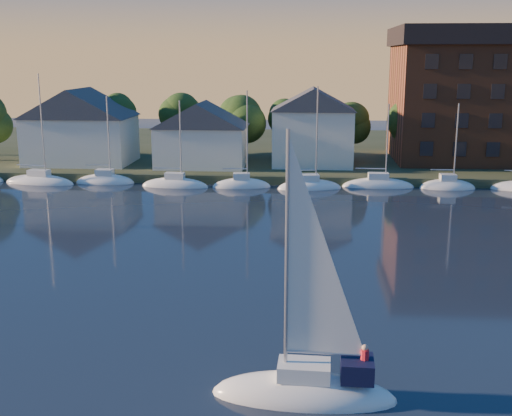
# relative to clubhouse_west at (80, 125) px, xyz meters

# --- Properties ---
(shoreline_land) EXTENTS (160.00, 50.00, 2.00)m
(shoreline_land) POSITION_rel_clubhouse_west_xyz_m (22.00, 17.00, -5.93)
(shoreline_land) COLOR #2C3720
(shoreline_land) RESTS_ON ground
(wooden_dock) EXTENTS (120.00, 3.00, 1.00)m
(wooden_dock) POSITION_rel_clubhouse_west_xyz_m (22.00, -6.00, -5.93)
(wooden_dock) COLOR brown
(wooden_dock) RESTS_ON ground
(clubhouse_west) EXTENTS (13.65, 9.45, 9.64)m
(clubhouse_west) POSITION_rel_clubhouse_west_xyz_m (0.00, 0.00, 0.00)
(clubhouse_west) COLOR white
(clubhouse_west) RESTS_ON shoreline_land
(clubhouse_centre) EXTENTS (11.55, 8.40, 8.08)m
(clubhouse_centre) POSITION_rel_clubhouse_west_xyz_m (16.00, -1.00, -0.80)
(clubhouse_centre) COLOR white
(clubhouse_centre) RESTS_ON shoreline_land
(clubhouse_east) EXTENTS (10.50, 8.40, 9.80)m
(clubhouse_east) POSITION_rel_clubhouse_west_xyz_m (30.00, 1.00, 0.07)
(clubhouse_east) COLOR white
(clubhouse_east) RESTS_ON shoreline_land
(condo_block) EXTENTS (31.00, 17.00, 17.40)m
(condo_block) POSITION_rel_clubhouse_west_xyz_m (56.00, 6.95, 3.86)
(condo_block) COLOR brown
(condo_block) RESTS_ON shoreline_land
(tree_line) EXTENTS (93.40, 5.40, 8.90)m
(tree_line) POSITION_rel_clubhouse_west_xyz_m (24.00, 5.00, 1.24)
(tree_line) COLOR #3C261B
(tree_line) RESTS_ON shoreline_land
(moored_fleet) EXTENTS (87.50, 2.40, 12.05)m
(moored_fleet) POSITION_rel_clubhouse_west_xyz_m (22.00, -9.00, -5.83)
(moored_fleet) COLOR white
(moored_fleet) RESTS_ON ground
(hero_sailboat) EXTENTS (8.19, 2.90, 12.85)m
(hero_sailboat) POSITION_rel_clubhouse_west_xyz_m (29.47, -55.55, -5.38)
(hero_sailboat) COLOR white
(hero_sailboat) RESTS_ON ground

